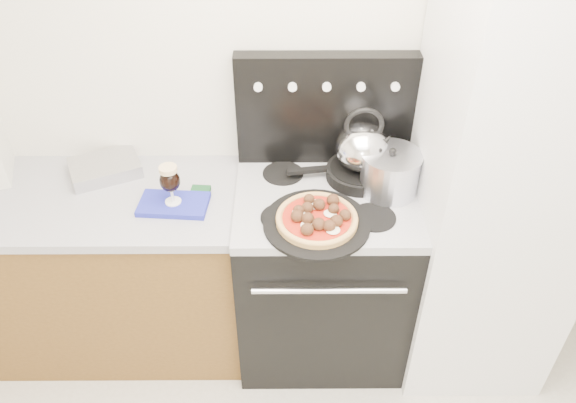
{
  "coord_description": "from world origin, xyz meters",
  "views": [
    {
      "loc": [
        -0.09,
        -0.67,
        2.36
      ],
      "look_at": [
        -0.08,
        1.05,
        0.98
      ],
      "focal_mm": 35.0,
      "sensor_mm": 36.0,
      "label": 1
    }
  ],
  "objects_px": {
    "base_cabinet": "(89,273)",
    "pizza": "(317,217)",
    "pizza_pan": "(317,223)",
    "beer_glass": "(170,185)",
    "stove_body": "(322,275)",
    "fridge": "(496,192)",
    "stock_pot": "(390,174)",
    "tea_kettle": "(362,144)",
    "skillet": "(359,173)",
    "oven_mitt": "(174,204)"
  },
  "relations": [
    {
      "from": "stove_body",
      "to": "oven_mitt",
      "type": "height_order",
      "value": "oven_mitt"
    },
    {
      "from": "skillet",
      "to": "pizza",
      "type": "bearing_deg",
      "value": -122.69
    },
    {
      "from": "pizza_pan",
      "to": "tea_kettle",
      "type": "bearing_deg",
      "value": 57.31
    },
    {
      "from": "skillet",
      "to": "tea_kettle",
      "type": "relative_size",
      "value": 1.18
    },
    {
      "from": "base_cabinet",
      "to": "pizza_pan",
      "type": "height_order",
      "value": "pizza_pan"
    },
    {
      "from": "base_cabinet",
      "to": "skillet",
      "type": "bearing_deg",
      "value": 4.29
    },
    {
      "from": "fridge",
      "to": "base_cabinet",
      "type": "bearing_deg",
      "value": 178.41
    },
    {
      "from": "fridge",
      "to": "skillet",
      "type": "distance_m",
      "value": 0.57
    },
    {
      "from": "skillet",
      "to": "stock_pot",
      "type": "bearing_deg",
      "value": -39.23
    },
    {
      "from": "stove_body",
      "to": "fridge",
      "type": "distance_m",
      "value": 0.87
    },
    {
      "from": "pizza",
      "to": "skillet",
      "type": "height_order",
      "value": "pizza"
    },
    {
      "from": "oven_mitt",
      "to": "tea_kettle",
      "type": "relative_size",
      "value": 1.15
    },
    {
      "from": "fridge",
      "to": "pizza",
      "type": "bearing_deg",
      "value": -167.6
    },
    {
      "from": "stove_body",
      "to": "tea_kettle",
      "type": "xyz_separation_m",
      "value": [
        0.15,
        0.12,
        0.65
      ]
    },
    {
      "from": "fridge",
      "to": "tea_kettle",
      "type": "distance_m",
      "value": 0.59
    },
    {
      "from": "base_cabinet",
      "to": "tea_kettle",
      "type": "relative_size",
      "value": 5.94
    },
    {
      "from": "oven_mitt",
      "to": "tea_kettle",
      "type": "height_order",
      "value": "tea_kettle"
    },
    {
      "from": "fridge",
      "to": "stock_pot",
      "type": "bearing_deg",
      "value": 173.05
    },
    {
      "from": "tea_kettle",
      "to": "base_cabinet",
      "type": "bearing_deg",
      "value": 176.81
    },
    {
      "from": "stove_body",
      "to": "beer_glass",
      "type": "xyz_separation_m",
      "value": [
        -0.63,
        -0.05,
        0.57
      ]
    },
    {
      "from": "stove_body",
      "to": "fridge",
      "type": "height_order",
      "value": "fridge"
    },
    {
      "from": "fridge",
      "to": "stock_pot",
      "type": "relative_size",
      "value": 7.93
    },
    {
      "from": "skillet",
      "to": "stock_pot",
      "type": "distance_m",
      "value": 0.16
    },
    {
      "from": "oven_mitt",
      "to": "beer_glass",
      "type": "bearing_deg",
      "value": 0.0
    },
    {
      "from": "fridge",
      "to": "pizza",
      "type": "height_order",
      "value": "fridge"
    },
    {
      "from": "base_cabinet",
      "to": "stove_body",
      "type": "height_order",
      "value": "stove_body"
    },
    {
      "from": "beer_glass",
      "to": "pizza",
      "type": "xyz_separation_m",
      "value": [
        0.58,
        -0.14,
        -0.06
      ]
    },
    {
      "from": "skillet",
      "to": "oven_mitt",
      "type": "bearing_deg",
      "value": -167.71
    },
    {
      "from": "base_cabinet",
      "to": "pizza_pan",
      "type": "distance_m",
      "value": 1.19
    },
    {
      "from": "oven_mitt",
      "to": "beer_glass",
      "type": "relative_size",
      "value": 1.57
    },
    {
      "from": "beer_glass",
      "to": "stock_pot",
      "type": "bearing_deg",
      "value": 5.09
    },
    {
      "from": "oven_mitt",
      "to": "skillet",
      "type": "bearing_deg",
      "value": 12.29
    },
    {
      "from": "beer_glass",
      "to": "oven_mitt",
      "type": "bearing_deg",
      "value": 0.0
    },
    {
      "from": "stove_body",
      "to": "oven_mitt",
      "type": "distance_m",
      "value": 0.79
    },
    {
      "from": "stove_body",
      "to": "tea_kettle",
      "type": "bearing_deg",
      "value": 38.44
    },
    {
      "from": "stove_body",
      "to": "beer_glass",
      "type": "height_order",
      "value": "beer_glass"
    },
    {
      "from": "base_cabinet",
      "to": "tea_kettle",
      "type": "distance_m",
      "value": 1.42
    },
    {
      "from": "base_cabinet",
      "to": "skillet",
      "type": "xyz_separation_m",
      "value": [
        1.26,
        0.09,
        0.52
      ]
    },
    {
      "from": "base_cabinet",
      "to": "beer_glass",
      "type": "relative_size",
      "value": 8.08
    },
    {
      "from": "base_cabinet",
      "to": "stock_pot",
      "type": "distance_m",
      "value": 1.48
    },
    {
      "from": "base_cabinet",
      "to": "pizza",
      "type": "relative_size",
      "value": 4.54
    },
    {
      "from": "skillet",
      "to": "tea_kettle",
      "type": "bearing_deg",
      "value": 0.0
    },
    {
      "from": "fridge",
      "to": "pizza_pan",
      "type": "height_order",
      "value": "fridge"
    },
    {
      "from": "skillet",
      "to": "tea_kettle",
      "type": "distance_m",
      "value": 0.15
    },
    {
      "from": "oven_mitt",
      "to": "pizza",
      "type": "distance_m",
      "value": 0.6
    },
    {
      "from": "base_cabinet",
      "to": "tea_kettle",
      "type": "xyz_separation_m",
      "value": [
        1.26,
        0.09,
        0.66
      ]
    },
    {
      "from": "beer_glass",
      "to": "pizza",
      "type": "height_order",
      "value": "beer_glass"
    },
    {
      "from": "stock_pot",
      "to": "stove_body",
      "type": "bearing_deg",
      "value": -173.76
    },
    {
      "from": "base_cabinet",
      "to": "stove_body",
      "type": "distance_m",
      "value": 1.11
    },
    {
      "from": "stock_pot",
      "to": "oven_mitt",
      "type": "bearing_deg",
      "value": -174.91
    }
  ]
}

